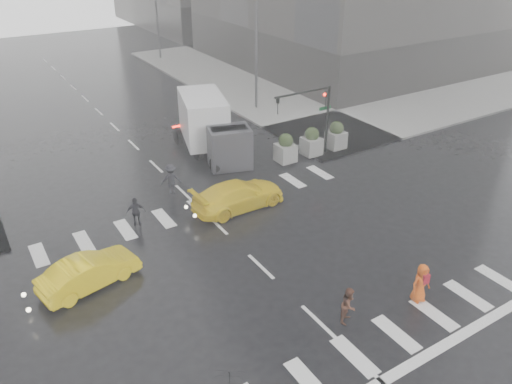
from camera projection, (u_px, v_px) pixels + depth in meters
ground at (261, 267)px, 21.61m from camera, size 120.00×120.00×0.00m
sidewalk_ne at (341, 93)px, 43.76m from camera, size 35.00×35.00×0.15m
road_markings at (261, 266)px, 21.60m from camera, size 18.00×48.00×0.01m
traffic_signal_pole at (315, 109)px, 30.28m from camera, size 4.45×0.42×4.50m
street_lamp_near at (255, 46)px, 37.80m from camera, size 2.15×0.22×9.00m
street_lamp_far at (155, 12)px, 52.76m from camera, size 2.15×0.22×9.00m
planter_west at (286, 149)px, 30.54m from camera, size 1.10×1.10×1.80m
planter_mid at (311, 142)px, 31.47m from camera, size 1.10×1.10×1.80m
planter_east at (336, 136)px, 32.41m from camera, size 1.10×1.10×1.80m
pedestrian_brown at (349, 305)px, 18.32m from camera, size 0.91×0.84×1.49m
pedestrian_orange at (421, 283)px, 19.29m from camera, size 0.87×0.63×1.66m
pedestrian_far_a at (136, 212)px, 24.23m from camera, size 1.04×0.83×1.54m
pedestrian_far_b at (171, 179)px, 27.15m from camera, size 1.26×1.00×1.72m
taxi_mid at (89, 272)px, 20.18m from camera, size 4.29×2.29×1.34m
taxi_rear at (238, 195)px, 25.82m from camera, size 4.48×2.16×1.45m
box_truck at (210, 125)px, 31.37m from camera, size 2.56×6.82×3.63m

